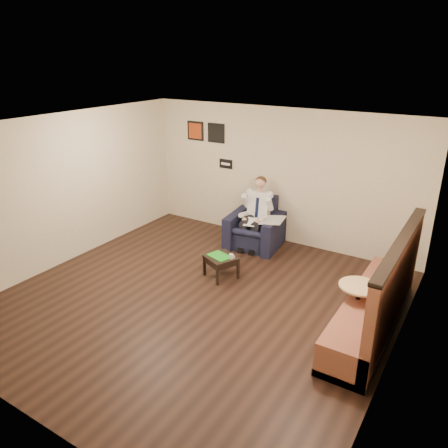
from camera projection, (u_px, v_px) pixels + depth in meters
The scene contains 19 objects.
ground at pixel (197, 300), 7.15m from camera, with size 6.00×6.00×0.00m, color black.
wall_back at pixel (280, 176), 9.01m from camera, with size 6.00×0.02×2.80m, color beige.
wall_front at pixel (18, 314), 4.27m from camera, with size 6.00×0.02×2.80m, color beige.
wall_left at pixel (64, 190), 8.12m from camera, with size 0.02×6.00×2.80m, color beige.
wall_right at pixel (402, 269), 5.16m from camera, with size 0.02×6.00×2.80m, color beige.
ceiling at pixel (193, 128), 6.12m from camera, with size 6.00×6.00×0.02m, color white.
seating_sign at pixel (226, 164), 9.60m from camera, with size 0.32×0.02×0.20m, color black.
art_print_left at pixel (195, 131), 9.75m from camera, with size 0.42×0.03×0.42m, color #B33D16.
art_print_right at pixel (216, 133), 9.48m from camera, with size 0.42×0.03×0.42m, color black.
armchair at pixel (255, 223), 9.00m from camera, with size 1.03×1.03×1.00m, color black.
seated_man at pixel (253, 217), 8.82m from camera, with size 0.65×0.98×1.37m, color white, non-canonical shape.
lap_papers at pixel (251, 222), 8.76m from camera, with size 0.23×0.33×0.01m, color white.
newspaper at pixel (273, 220), 8.68m from camera, with size 0.44×0.54×0.01m, color silver.
side_table at pixel (221, 267), 7.83m from camera, with size 0.49×0.49×0.40m, color black.
green_folder at pixel (219, 256), 7.77m from camera, with size 0.40×0.29×0.01m, color green.
coffee_mug at pixel (231, 256), 7.67m from camera, with size 0.07×0.07×0.09m, color white.
smartphone at pixel (229, 255), 7.80m from camera, with size 0.13×0.06×0.01m, color black.
banquette at pixel (375, 284), 6.18m from camera, with size 0.68×2.86×1.46m, color brown.
cafe_table at pixel (357, 307), 6.31m from camera, with size 0.58×0.58×0.72m, color tan.
Camera 1 is at (3.65, -5.02, 3.79)m, focal length 35.00 mm.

